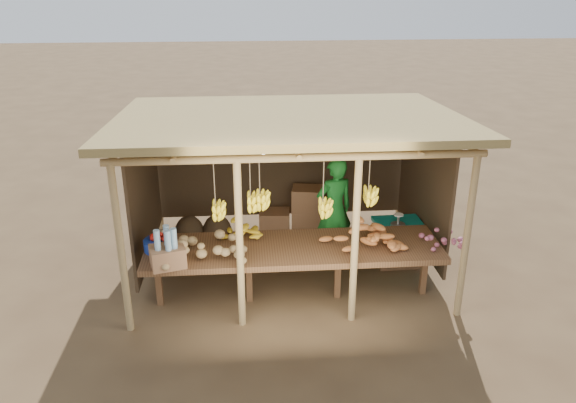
{
  "coord_description": "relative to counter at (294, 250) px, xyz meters",
  "views": [
    {
      "loc": [
        -0.6,
        -7.54,
        4.16
      ],
      "look_at": [
        0.0,
        0.0,
        1.05
      ],
      "focal_mm": 35.0,
      "sensor_mm": 36.0,
      "label": 1
    }
  ],
  "objects": [
    {
      "name": "stall_structure",
      "position": [
        -0.01,
        0.95,
        1.18
      ],
      "size": [
        4.7,
        3.5,
        2.43
      ],
      "color": "tan",
      "rests_on": "ground"
    },
    {
      "name": "sweet_potato_heap",
      "position": [
        0.88,
        -0.05,
        0.24
      ],
      "size": [
        1.13,
        0.82,
        0.36
      ],
      "primitive_type": null,
      "rotation": [
        0.0,
        0.0,
        0.22
      ],
      "color": "#C77033",
      "rests_on": "counter"
    },
    {
      "name": "carton_stack",
      "position": [
        0.23,
        2.06,
        -0.38
      ],
      "size": [
        1.1,
        0.45,
        0.81
      ],
      "color": "#8B5E3E",
      "rests_on": "ground"
    },
    {
      "name": "banana_pile",
      "position": [
        -0.7,
        0.3,
        0.23
      ],
      "size": [
        0.64,
        0.53,
        0.35
      ],
      "primitive_type": null,
      "rotation": [
        0.0,
        0.0,
        0.4
      ],
      "color": "gold",
      "rests_on": "counter"
    },
    {
      "name": "burlap_sacks",
      "position": [
        -1.31,
        1.65,
        -0.45
      ],
      "size": [
        0.93,
        0.49,
        0.66
      ],
      "color": "#42301E",
      "rests_on": "ground"
    },
    {
      "name": "potato_heap",
      "position": [
        -1.2,
        -0.25,
        0.25
      ],
      "size": [
        1.16,
        0.7,
        0.37
      ],
      "primitive_type": null,
      "rotation": [
        0.0,
        0.0,
        0.01
      ],
      "color": "#9C7D50",
      "rests_on": "counter"
    },
    {
      "name": "ground",
      "position": [
        -0.0,
        0.95,
        -0.74
      ],
      "size": [
        60.0,
        60.0,
        0.0
      ],
      "primitive_type": "plane",
      "color": "brown",
      "rests_on": "ground"
    },
    {
      "name": "bottle_box",
      "position": [
        -1.58,
        -0.41,
        0.26
      ],
      "size": [
        0.48,
        0.42,
        0.52
      ],
      "color": "#8B5E3E",
      "rests_on": "counter"
    },
    {
      "name": "onion_heap",
      "position": [
        1.9,
        -0.18,
        0.24
      ],
      "size": [
        0.82,
        0.56,
        0.35
      ],
      "primitive_type": null,
      "rotation": [
        0.0,
        0.0,
        0.14
      ],
      "color": "#A34F63",
      "rests_on": "counter"
    },
    {
      "name": "counter",
      "position": [
        0.0,
        0.0,
        0.0
      ],
      "size": [
        3.9,
        1.05,
        0.8
      ],
      "color": "brown",
      "rests_on": "ground"
    },
    {
      "name": "tarp_crate",
      "position": [
        1.68,
        0.92,
        -0.39
      ],
      "size": [
        0.74,
        0.64,
        0.86
      ],
      "color": "brown",
      "rests_on": "ground"
    },
    {
      "name": "tomato_basin",
      "position": [
        -1.75,
        0.05,
        0.15
      ],
      "size": [
        0.41,
        0.41,
        0.21
      ],
      "rotation": [
        0.0,
        0.0,
        0.02
      ],
      "color": "navy",
      "rests_on": "counter"
    },
    {
      "name": "vendor",
      "position": [
        0.72,
        1.13,
        0.08
      ],
      "size": [
        0.69,
        0.56,
        1.64
      ],
      "primitive_type": "imported",
      "rotation": [
        0.0,
        0.0,
        3.46
      ],
      "color": "#176B22",
      "rests_on": "ground"
    }
  ]
}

